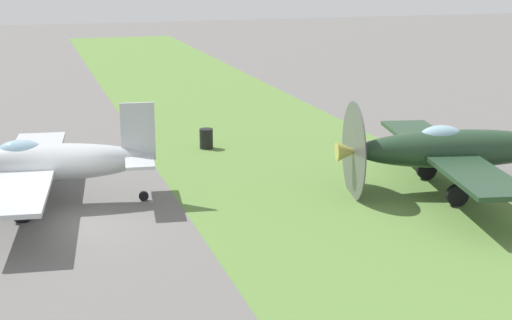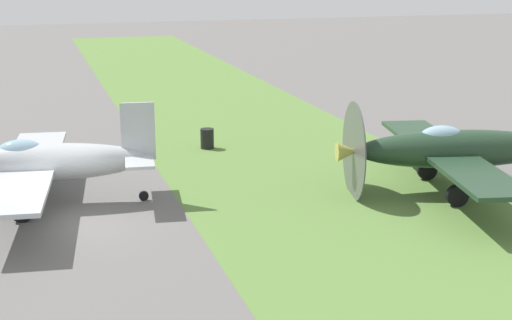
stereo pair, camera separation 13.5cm
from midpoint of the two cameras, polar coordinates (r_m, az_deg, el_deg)
ground_plane at (r=24.33m, az=-13.87°, el=-4.88°), size 160.00×160.00×0.00m
grass_verge at (r=26.36m, az=6.54°, el=-2.96°), size 120.00×11.00×0.01m
airplane_lead at (r=26.02m, az=-16.46°, el=-0.23°), size 10.31×8.18×3.65m
airplane_wingman at (r=27.46m, az=15.14°, el=0.82°), size 10.83×8.64×3.83m
fuel_drum at (r=33.11m, az=-3.67°, el=1.66°), size 0.60×0.60×0.90m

